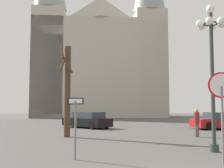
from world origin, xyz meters
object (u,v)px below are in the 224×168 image
stop_sign (222,99)px  street_lamp (212,53)px  one_way_arrow_sign (75,121)px  pedestrian_walking (197,120)px  parked_car_far_red (220,121)px  parked_car_near_black (87,120)px  cathedral (100,53)px  bare_tree (67,89)px

stop_sign → street_lamp: bearing=71.9°
one_way_arrow_sign → pedestrian_walking: size_ratio=1.26×
parked_car_far_red → one_way_arrow_sign: bearing=-132.3°
stop_sign → parked_car_far_red: stop_sign is taller
parked_car_near_black → parked_car_far_red: 10.85m
parked_car_near_black → pedestrian_walking: 9.91m
stop_sign → one_way_arrow_sign: stop_sign is taller
cathedral → stop_sign: cathedral is taller
parked_car_near_black → street_lamp: bearing=-66.9°
parked_car_near_black → parked_car_far_red: (10.68, -1.91, 0.00)m
cathedral → pedestrian_walking: size_ratio=19.33×
cathedral → parked_car_far_red: bearing=-69.7°
street_lamp → bare_tree: size_ratio=1.06×
parked_car_near_black → cathedral: bearing=85.9°
cathedral → bare_tree: cathedral is taller
one_way_arrow_sign → street_lamp: 6.24m
cathedral → stop_sign: (2.95, -37.52, -8.57)m
one_way_arrow_sign → pedestrian_walking: one_way_arrow_sign is taller
one_way_arrow_sign → street_lamp: size_ratio=0.35×
pedestrian_walking → bare_tree: bearing=176.1°
one_way_arrow_sign → pedestrian_walking: (6.80, 6.48, -0.30)m
one_way_arrow_sign → parked_car_far_red: one_way_arrow_sign is taller
cathedral → bare_tree: bearing=-95.2°
one_way_arrow_sign → parked_car_near_black: size_ratio=0.47×
cathedral → street_lamp: bearing=-83.9°
parked_car_near_black → stop_sign: bearing=-73.1°
bare_tree → parked_car_far_red: 12.92m
cathedral → parked_car_near_black: size_ratio=7.22×
street_lamp → parked_car_far_red: 12.40m
parked_car_far_red → cathedral: bearing=110.3°
one_way_arrow_sign → pedestrian_walking: bearing=43.6°
one_way_arrow_sign → parked_car_near_black: 13.81m
street_lamp → parked_car_far_red: bearing=63.4°
parked_car_near_black → pedestrian_walking: size_ratio=2.68×
cathedral → pedestrian_walking: 31.78m
street_lamp → pedestrian_walking: 6.19m
stop_sign → street_lamp: 3.20m
one_way_arrow_sign → bare_tree: 7.24m
one_way_arrow_sign → cathedral: bearing=87.2°
cathedral → stop_sign: size_ratio=11.15×
stop_sign → pedestrian_walking: size_ratio=1.73×
stop_sign → bare_tree: 9.98m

